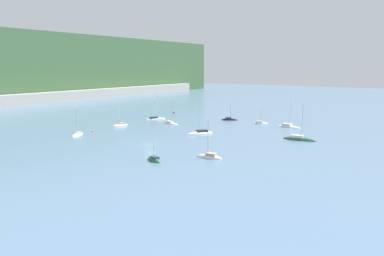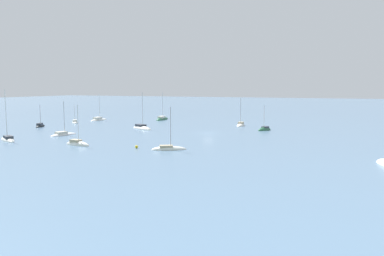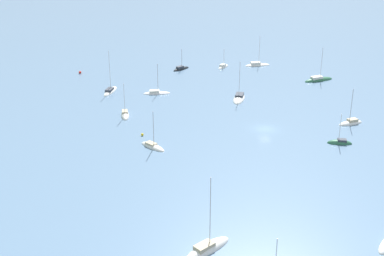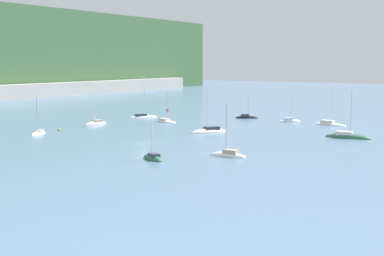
{
  "view_description": "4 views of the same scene",
  "coord_description": "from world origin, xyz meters",
  "px_view_note": "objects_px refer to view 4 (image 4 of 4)",
  "views": [
    {
      "loc": [
        -70.43,
        -61.52,
        19.73
      ],
      "look_at": [
        14.77,
        -2.92,
        2.58
      ],
      "focal_mm": 35.0,
      "sensor_mm": 36.0,
      "label": 1
    },
    {
      "loc": [
        -31.62,
        87.19,
        11.65
      ],
      "look_at": [
        2.84,
        3.72,
        1.55
      ],
      "focal_mm": 35.0,
      "sensor_mm": 36.0,
      "label": 2
    },
    {
      "loc": [
        -98.7,
        48.51,
        45.83
      ],
      "look_at": [
        -2.21,
        17.72,
        3.4
      ],
      "focal_mm": 50.0,
      "sensor_mm": 36.0,
      "label": 3
    },
    {
      "loc": [
        -75.79,
        -60.63,
        14.87
      ],
      "look_at": [
        0.45,
        -10.65,
        3.56
      ],
      "focal_mm": 50.0,
      "sensor_mm": 36.0,
      "label": 4
    }
  ],
  "objects_px": {
    "sailboat_2": "(166,122)",
    "mooring_buoy_1": "(59,129)",
    "mooring_buoy_0": "(167,110)",
    "sailboat_12": "(96,124)",
    "sailboat_5": "(38,134)",
    "sailboat_11": "(347,138)",
    "sailboat_1": "(247,118)",
    "sailboat_9": "(290,121)",
    "sailboat_0": "(153,159)",
    "sailboat_7": "(143,117)",
    "sailboat_13": "(228,156)",
    "sailboat_3": "(209,132)",
    "sailboat_8": "(330,125)"
  },
  "relations": [
    {
      "from": "sailboat_5",
      "to": "sailboat_9",
      "type": "height_order",
      "value": "sailboat_5"
    },
    {
      "from": "sailboat_2",
      "to": "mooring_buoy_1",
      "type": "relative_size",
      "value": 15.31
    },
    {
      "from": "sailboat_11",
      "to": "sailboat_12",
      "type": "xyz_separation_m",
      "value": [
        -10.26,
        57.26,
        -0.01
      ]
    },
    {
      "from": "sailboat_11",
      "to": "sailboat_1",
      "type": "bearing_deg",
      "value": 142.11
    },
    {
      "from": "sailboat_1",
      "to": "sailboat_2",
      "type": "relative_size",
      "value": 0.8
    },
    {
      "from": "sailboat_11",
      "to": "sailboat_5",
      "type": "bearing_deg",
      "value": -156.41
    },
    {
      "from": "sailboat_0",
      "to": "sailboat_2",
      "type": "bearing_deg",
      "value": -31.7
    },
    {
      "from": "sailboat_0",
      "to": "mooring_buoy_1",
      "type": "xyz_separation_m",
      "value": [
        16.45,
        38.2,
        0.2
      ]
    },
    {
      "from": "sailboat_3",
      "to": "sailboat_11",
      "type": "height_order",
      "value": "sailboat_3"
    },
    {
      "from": "sailboat_2",
      "to": "mooring_buoy_1",
      "type": "distance_m",
      "value": 27.76
    },
    {
      "from": "sailboat_0",
      "to": "mooring_buoy_1",
      "type": "height_order",
      "value": "sailboat_0"
    },
    {
      "from": "sailboat_8",
      "to": "sailboat_13",
      "type": "bearing_deg",
      "value": -84.76
    },
    {
      "from": "sailboat_12",
      "to": "sailboat_5",
      "type": "bearing_deg",
      "value": 14.67
    },
    {
      "from": "sailboat_7",
      "to": "sailboat_13",
      "type": "distance_m",
      "value": 61.83
    },
    {
      "from": "sailboat_0",
      "to": "sailboat_13",
      "type": "distance_m",
      "value": 12.04
    },
    {
      "from": "sailboat_8",
      "to": "sailboat_9",
      "type": "bearing_deg",
      "value": 177.12
    },
    {
      "from": "sailboat_9",
      "to": "sailboat_13",
      "type": "relative_size",
      "value": 0.69
    },
    {
      "from": "sailboat_13",
      "to": "mooring_buoy_1",
      "type": "bearing_deg",
      "value": -14.06
    },
    {
      "from": "mooring_buoy_1",
      "to": "sailboat_3",
      "type": "bearing_deg",
      "value": -61.71
    },
    {
      "from": "sailboat_8",
      "to": "mooring_buoy_0",
      "type": "relative_size",
      "value": 12.78
    },
    {
      "from": "sailboat_9",
      "to": "sailboat_13",
      "type": "height_order",
      "value": "sailboat_13"
    },
    {
      "from": "sailboat_3",
      "to": "mooring_buoy_1",
      "type": "distance_m",
      "value": 32.68
    },
    {
      "from": "sailboat_2",
      "to": "mooring_buoy_0",
      "type": "distance_m",
      "value": 29.6
    },
    {
      "from": "sailboat_1",
      "to": "sailboat_12",
      "type": "height_order",
      "value": "sailboat_12"
    },
    {
      "from": "sailboat_1",
      "to": "sailboat_13",
      "type": "bearing_deg",
      "value": -92.66
    },
    {
      "from": "sailboat_3",
      "to": "sailboat_9",
      "type": "height_order",
      "value": "sailboat_3"
    },
    {
      "from": "sailboat_5",
      "to": "sailboat_7",
      "type": "relative_size",
      "value": 0.74
    },
    {
      "from": "sailboat_3",
      "to": "sailboat_12",
      "type": "relative_size",
      "value": 1.21
    },
    {
      "from": "sailboat_7",
      "to": "sailboat_8",
      "type": "height_order",
      "value": "sailboat_7"
    },
    {
      "from": "sailboat_7",
      "to": "sailboat_11",
      "type": "bearing_deg",
      "value": -68.2
    },
    {
      "from": "sailboat_1",
      "to": "sailboat_3",
      "type": "height_order",
      "value": "sailboat_3"
    },
    {
      "from": "sailboat_3",
      "to": "sailboat_7",
      "type": "height_order",
      "value": "sailboat_7"
    },
    {
      "from": "sailboat_0",
      "to": "mooring_buoy_0",
      "type": "bearing_deg",
      "value": -31.28
    },
    {
      "from": "sailboat_3",
      "to": "sailboat_9",
      "type": "xyz_separation_m",
      "value": [
        28.25,
        -6.39,
        -0.01
      ]
    },
    {
      "from": "sailboat_1",
      "to": "mooring_buoy_1",
      "type": "height_order",
      "value": "sailboat_1"
    },
    {
      "from": "sailboat_5",
      "to": "sailboat_12",
      "type": "height_order",
      "value": "sailboat_12"
    },
    {
      "from": "sailboat_9",
      "to": "sailboat_12",
      "type": "distance_m",
      "value": 47.78
    },
    {
      "from": "sailboat_0",
      "to": "mooring_buoy_1",
      "type": "bearing_deg",
      "value": 1.14
    },
    {
      "from": "sailboat_2",
      "to": "sailboat_7",
      "type": "relative_size",
      "value": 0.74
    },
    {
      "from": "sailboat_11",
      "to": "mooring_buoy_0",
      "type": "distance_m",
      "value": 68.89
    },
    {
      "from": "sailboat_1",
      "to": "sailboat_9",
      "type": "bearing_deg",
      "value": -34.45
    },
    {
      "from": "sailboat_12",
      "to": "mooring_buoy_1",
      "type": "distance_m",
      "value": 12.85
    },
    {
      "from": "sailboat_13",
      "to": "mooring_buoy_0",
      "type": "bearing_deg",
      "value": -51.81
    },
    {
      "from": "sailboat_0",
      "to": "sailboat_7",
      "type": "height_order",
      "value": "sailboat_7"
    },
    {
      "from": "sailboat_5",
      "to": "sailboat_11",
      "type": "distance_m",
      "value": 62.64
    },
    {
      "from": "sailboat_8",
      "to": "sailboat_11",
      "type": "xyz_separation_m",
      "value": [
        -19.3,
        -10.19,
        -0.03
      ]
    },
    {
      "from": "mooring_buoy_0",
      "to": "sailboat_12",
      "type": "bearing_deg",
      "value": -170.84
    },
    {
      "from": "sailboat_7",
      "to": "mooring_buoy_0",
      "type": "xyz_separation_m",
      "value": [
        19.05,
        5.68,
        0.27
      ]
    },
    {
      "from": "sailboat_8",
      "to": "sailboat_0",
      "type": "bearing_deg",
      "value": -92.88
    },
    {
      "from": "sailboat_0",
      "to": "sailboat_3",
      "type": "height_order",
      "value": "sailboat_3"
    }
  ]
}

